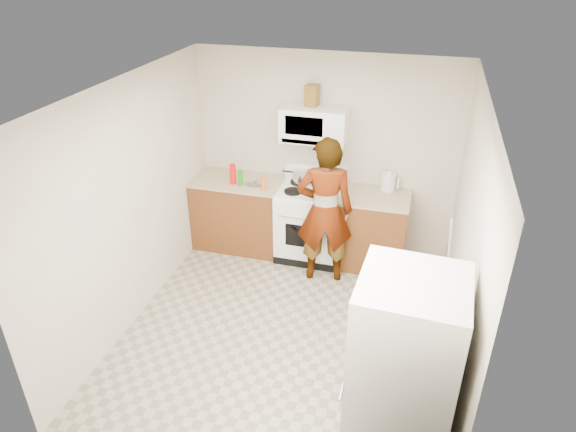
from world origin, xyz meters
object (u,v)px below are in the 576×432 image
(kettle, at_px, (388,182))
(saucepan, at_px, (302,176))
(microwave, at_px, (314,124))
(person, at_px, (325,211))
(gas_range, at_px, (310,221))
(fridge, at_px, (401,380))

(kettle, height_order, saucepan, kettle)
(microwave, relative_size, person, 0.43)
(microwave, xyz_separation_m, saucepan, (-0.14, 0.02, -0.68))
(microwave, bearing_deg, kettle, 5.44)
(person, bearing_deg, gas_range, -70.40)
(microwave, relative_size, kettle, 3.67)
(microwave, height_order, kettle, microwave)
(gas_range, distance_m, saucepan, 0.57)
(gas_range, distance_m, microwave, 1.22)
(gas_range, relative_size, kettle, 5.46)
(person, distance_m, saucepan, 0.72)
(fridge, distance_m, kettle, 2.97)
(saucepan, bearing_deg, fridge, -63.51)
(microwave, bearing_deg, person, -64.55)
(saucepan, bearing_deg, microwave, -8.20)
(gas_range, xyz_separation_m, person, (0.27, -0.43, 0.40))
(kettle, xyz_separation_m, saucepan, (-1.04, -0.07, -0.02))
(fridge, relative_size, saucepan, 7.27)
(gas_range, distance_m, kettle, 1.08)
(fridge, bearing_deg, microwave, 117.76)
(person, relative_size, saucepan, 7.55)
(person, bearing_deg, fridge, 102.08)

